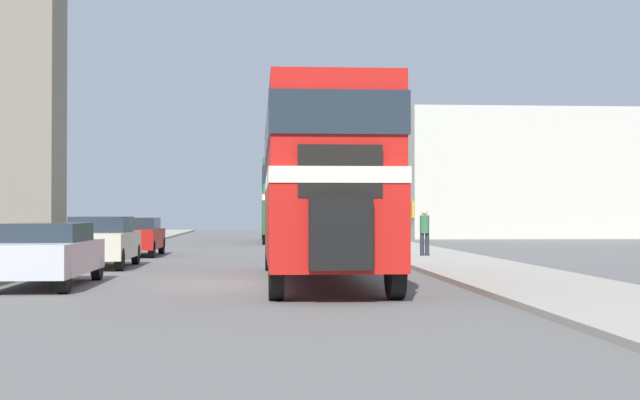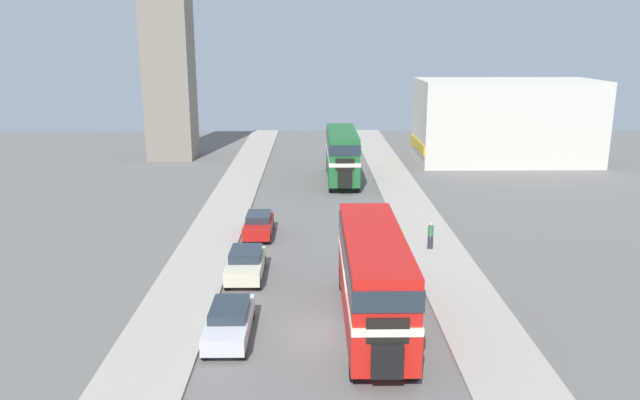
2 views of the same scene
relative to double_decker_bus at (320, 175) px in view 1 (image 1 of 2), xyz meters
name	(u,v)px [view 1 (image 1 of 2)]	position (x,y,z in m)	size (l,w,h in m)	color
ground_plane	(229,285)	(-2.09, -0.66, -2.50)	(120.00, 120.00, 0.00)	slate
sidewalk_right	(525,280)	(4.66, -0.66, -2.44)	(3.50, 120.00, 0.12)	#A8A093
double_decker_bus	(320,175)	(0.00, 0.00, 0.00)	(2.51, 10.62, 4.18)	red
bus_distant	(285,195)	(0.01, 28.65, 0.12)	(2.52, 10.44, 4.40)	#1E602D
car_parked_near	(47,253)	(-6.03, -0.87, -1.77)	(1.70, 4.53, 1.38)	silver
car_parked_mid	(101,241)	(-6.05, 5.84, -1.72)	(1.78, 4.13, 1.50)	beige
car_parked_far	(137,236)	(-5.96, 12.95, -1.75)	(1.67, 4.11, 1.43)	red
pedestrian_walking	(425,229)	(4.33, 9.94, -1.46)	(0.33, 0.33, 1.62)	#282833
shop_building_block	(533,175)	(16.73, 37.06, 1.61)	(17.51, 8.34, 8.22)	beige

